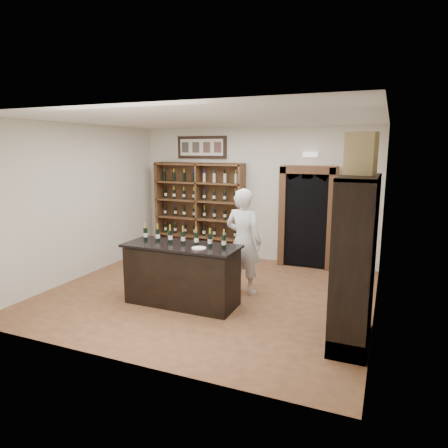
{
  "coord_description": "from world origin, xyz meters",
  "views": [
    {
      "loc": [
        2.84,
        -6.11,
        2.54
      ],
      "look_at": [
        0.17,
        0.3,
        1.21
      ],
      "focal_mm": 32.0,
      "sensor_mm": 36.0,
      "label": 1
    }
  ],
  "objects_px": {
    "tasting_counter": "(182,275)",
    "counter_bottle_0": "(145,234)",
    "side_cabinet": "(356,288)",
    "shopkeeper": "(243,241)",
    "wine_shelf": "(200,209)",
    "wine_crate": "(361,154)"
  },
  "relations": [
    {
      "from": "tasting_counter",
      "to": "counter_bottle_0",
      "type": "relative_size",
      "value": 6.27
    },
    {
      "from": "wine_shelf",
      "to": "wine_crate",
      "type": "distance_m",
      "value": 5.12
    },
    {
      "from": "counter_bottle_0",
      "to": "wine_crate",
      "type": "xyz_separation_m",
      "value": [
        3.4,
        -0.3,
        1.36
      ]
    },
    {
      "from": "tasting_counter",
      "to": "shopkeeper",
      "type": "height_order",
      "value": "shopkeeper"
    },
    {
      "from": "wine_shelf",
      "to": "counter_bottle_0",
      "type": "distance_m",
      "value": 2.9
    },
    {
      "from": "tasting_counter",
      "to": "counter_bottle_0",
      "type": "xyz_separation_m",
      "value": [
        -0.72,
        0.06,
        0.61
      ]
    },
    {
      "from": "shopkeeper",
      "to": "wine_crate",
      "type": "height_order",
      "value": "wine_crate"
    },
    {
      "from": "tasting_counter",
      "to": "counter_bottle_0",
      "type": "bearing_deg",
      "value": 175.18
    },
    {
      "from": "wine_shelf",
      "to": "wine_crate",
      "type": "xyz_separation_m",
      "value": [
        3.78,
        -3.17,
        1.37
      ]
    },
    {
      "from": "shopkeeper",
      "to": "tasting_counter",
      "type": "bearing_deg",
      "value": 58.57
    },
    {
      "from": "counter_bottle_0",
      "to": "wine_crate",
      "type": "bearing_deg",
      "value": -5.03
    },
    {
      "from": "tasting_counter",
      "to": "side_cabinet",
      "type": "height_order",
      "value": "side_cabinet"
    },
    {
      "from": "side_cabinet",
      "to": "shopkeeper",
      "type": "height_order",
      "value": "side_cabinet"
    },
    {
      "from": "wine_shelf",
      "to": "wine_crate",
      "type": "bearing_deg",
      "value": -40.02
    },
    {
      "from": "wine_shelf",
      "to": "shopkeeper",
      "type": "height_order",
      "value": "wine_shelf"
    },
    {
      "from": "tasting_counter",
      "to": "shopkeeper",
      "type": "relative_size",
      "value": 1.01
    },
    {
      "from": "side_cabinet",
      "to": "wine_crate",
      "type": "bearing_deg",
      "value": 127.49
    },
    {
      "from": "counter_bottle_0",
      "to": "wine_crate",
      "type": "relative_size",
      "value": 0.57
    },
    {
      "from": "tasting_counter",
      "to": "wine_crate",
      "type": "relative_size",
      "value": 3.55
    },
    {
      "from": "tasting_counter",
      "to": "shopkeeper",
      "type": "bearing_deg",
      "value": 50.18
    },
    {
      "from": "side_cabinet",
      "to": "wine_crate",
      "type": "height_order",
      "value": "wine_crate"
    },
    {
      "from": "counter_bottle_0",
      "to": "wine_crate",
      "type": "distance_m",
      "value": 3.67
    }
  ]
}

